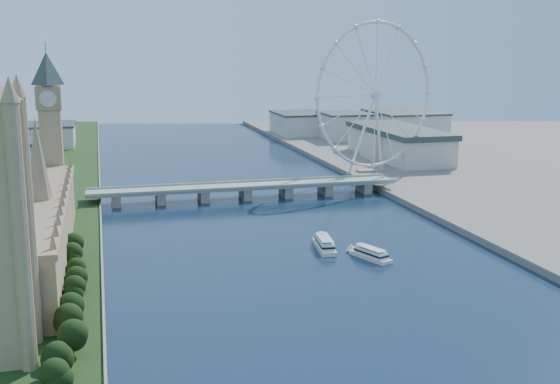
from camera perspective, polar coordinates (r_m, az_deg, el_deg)
name	(u,v)px	position (r m, az deg, el deg)	size (l,w,h in m)	color
tree_row	(67,323)	(264.90, -16.90, -10.13)	(9.31, 201.31, 21.64)	black
parliament_range	(42,229)	(362.27, -18.75, -2.85)	(24.00, 200.00, 70.00)	tan
big_ben	(50,112)	(461.12, -18.22, 6.23)	(20.02, 20.02, 110.00)	tan
westminster_bridge	(245,189)	(500.27, -2.85, 0.23)	(220.00, 22.00, 9.50)	gray
london_eye	(375,96)	(579.64, 7.76, 7.77)	(113.60, 39.12, 124.30)	silver
county_hall	(398,161)	(677.14, 9.54, 2.50)	(54.00, 144.00, 35.00)	beige
city_skyline	(232,132)	(758.43, -3.94, 4.89)	(505.00, 280.00, 32.00)	beige
tour_boat_near	(324,249)	(375.60, 3.63, -4.67)	(8.25, 32.15, 7.13)	silver
tour_boat_far	(371,259)	(361.42, 7.37, -5.40)	(7.31, 28.65, 6.32)	silver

